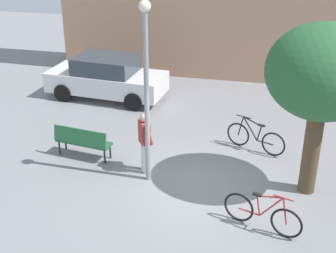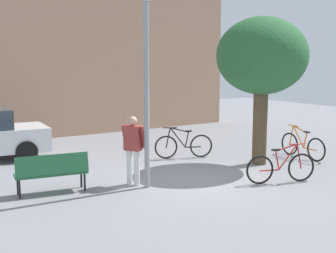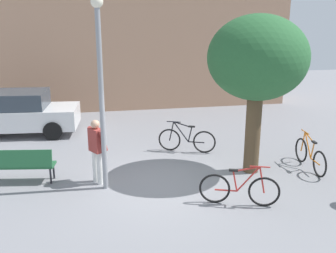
# 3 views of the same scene
# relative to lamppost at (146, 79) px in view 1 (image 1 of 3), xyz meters

# --- Properties ---
(ground_plane) EXTENTS (36.00, 36.00, 0.00)m
(ground_plane) POSITION_rel_lamppost_xyz_m (1.49, -0.13, -2.73)
(ground_plane) COLOR gray
(lamppost) EXTENTS (0.28, 0.28, 4.57)m
(lamppost) POSITION_rel_lamppost_xyz_m (0.00, 0.00, 0.00)
(lamppost) COLOR gray
(lamppost) RESTS_ON ground_plane
(person_by_lamppost) EXTENTS (0.51, 0.62, 1.67)m
(person_by_lamppost) POSITION_rel_lamppost_xyz_m (-0.18, 0.36, -1.77)
(person_by_lamppost) COLOR white
(person_by_lamppost) RESTS_ON ground_plane
(park_bench) EXTENTS (1.65, 0.71, 0.92)m
(park_bench) POSITION_rel_lamppost_xyz_m (-2.06, 0.70, -2.19)
(park_bench) COLOR #236038
(park_bench) RESTS_ON ground_plane
(plaza_tree) EXTENTS (2.57, 2.57, 4.19)m
(plaza_tree) POSITION_rel_lamppost_xyz_m (3.96, 0.35, 0.32)
(plaza_tree) COLOR #4F3E28
(plaza_tree) RESTS_ON ground_plane
(bicycle_red) EXTENTS (1.72, 0.66, 0.97)m
(bicycle_red) POSITION_rel_lamppost_xyz_m (2.95, -1.45, -2.35)
(bicycle_red) COLOR black
(bicycle_red) RESTS_ON ground_plane
(bicycle_black) EXTENTS (1.69, 0.73, 0.97)m
(bicycle_black) POSITION_rel_lamppost_xyz_m (2.58, 2.20, -2.35)
(bicycle_black) COLOR black
(bicycle_black) RESTS_ON ground_plane
(parked_car_white) EXTENTS (4.34, 2.12, 1.55)m
(parked_car_white) POSITION_rel_lamppost_xyz_m (-2.90, 5.14, -1.96)
(parked_car_white) COLOR silver
(parked_car_white) RESTS_ON ground_plane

